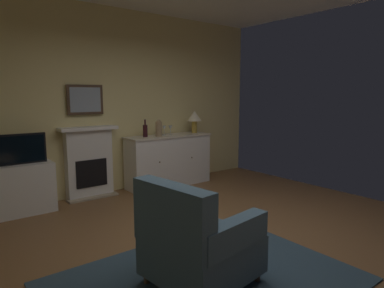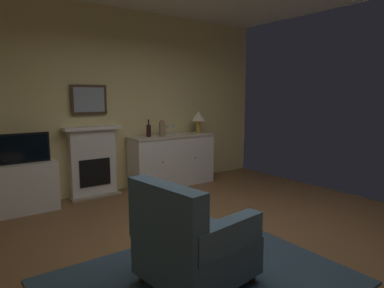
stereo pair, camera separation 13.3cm
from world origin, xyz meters
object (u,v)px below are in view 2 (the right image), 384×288
object	(u,v)px
sideboard_cabinet	(172,160)
tv_cabinet	(27,187)
wine_glass_left	(168,128)
armchair	(191,243)
fireplace_unit	(93,162)
wine_glass_center	(174,128)
wine_bottle	(149,130)
table_lamp	(198,118)
vase_decorative	(162,128)
framed_picture	(89,100)
tv_set	(25,148)

from	to	relation	value
sideboard_cabinet	tv_cabinet	bearing A→B (deg)	179.63
wine_glass_left	armchair	distance (m)	3.26
wine_glass_left	tv_cabinet	distance (m)	2.35
fireplace_unit	wine_glass_center	world-z (taller)	fireplace_unit
wine_bottle	wine_glass_left	world-z (taller)	wine_bottle
fireplace_unit	tv_cabinet	bearing A→B (deg)	-170.55
table_lamp	tv_cabinet	bearing A→B (deg)	179.70
wine_bottle	vase_decorative	world-z (taller)	wine_bottle
wine_glass_left	framed_picture	bearing A→B (deg)	170.88
framed_picture	vase_decorative	world-z (taller)	framed_picture
wine_glass_center	tv_set	xyz separation A→B (m)	(-2.36, 0.00, -0.13)
tv_set	fireplace_unit	bearing A→B (deg)	10.77
sideboard_cabinet	wine_bottle	distance (m)	0.71
table_lamp	wine_glass_center	xyz separation A→B (m)	(-0.54, -0.01, -0.16)
tv_set	armchair	bearing A→B (deg)	-75.28
tv_set	wine_bottle	bearing A→B (deg)	0.47
wine_glass_center	armchair	size ratio (longest dim) A/B	0.18
tv_cabinet	framed_picture	bearing A→B (deg)	12.01
sideboard_cabinet	framed_picture	bearing A→B (deg)	170.67
wine_bottle	vase_decorative	xyz separation A→B (m)	(0.23, -0.06, 0.03)
fireplace_unit	wine_bottle	distance (m)	1.02
table_lamp	armchair	xyz separation A→B (m)	(-2.17, -2.79, -0.79)
wine_glass_left	fireplace_unit	bearing A→B (deg)	172.86
framed_picture	tv_set	size ratio (longest dim) A/B	0.89
tv_cabinet	fireplace_unit	bearing A→B (deg)	9.45
fireplace_unit	wine_glass_center	size ratio (longest dim) A/B	6.67
table_lamp	tv_cabinet	distance (m)	3.02
armchair	sideboard_cabinet	bearing A→B (deg)	60.24
fireplace_unit	tv_set	size ratio (longest dim) A/B	1.77
framed_picture	tv_set	world-z (taller)	framed_picture
framed_picture	armchair	distance (m)	3.23
vase_decorative	tv_cabinet	world-z (taller)	vase_decorative
table_lamp	armchair	size ratio (longest dim) A/B	0.43
framed_picture	tv_set	bearing A→B (deg)	-166.69
wine_glass_center	vase_decorative	xyz separation A→B (m)	(-0.26, -0.04, 0.02)
wine_bottle	sideboard_cabinet	bearing A→B (deg)	-0.92
sideboard_cabinet	tv_cabinet	distance (m)	2.33
wine_bottle	tv_set	bearing A→B (deg)	-179.53
framed_picture	tv_set	xyz separation A→B (m)	(-0.98, -0.23, -0.63)
table_lamp	wine_glass_center	distance (m)	0.56
sideboard_cabinet	tv_set	distance (m)	2.37
sideboard_cabinet	armchair	bearing A→B (deg)	-119.76
table_lamp	vase_decorative	xyz separation A→B (m)	(-0.80, -0.05, -0.14)
wine_bottle	framed_picture	bearing A→B (deg)	166.57
fireplace_unit	wine_glass_center	distance (m)	1.48
wine_glass_left	wine_glass_center	world-z (taller)	same
framed_picture	table_lamp	size ratio (longest dim) A/B	1.37
table_lamp	armchair	distance (m)	3.62
table_lamp	tv_cabinet	size ratio (longest dim) A/B	0.53
wine_glass_left	armchair	bearing A→B (deg)	-118.43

